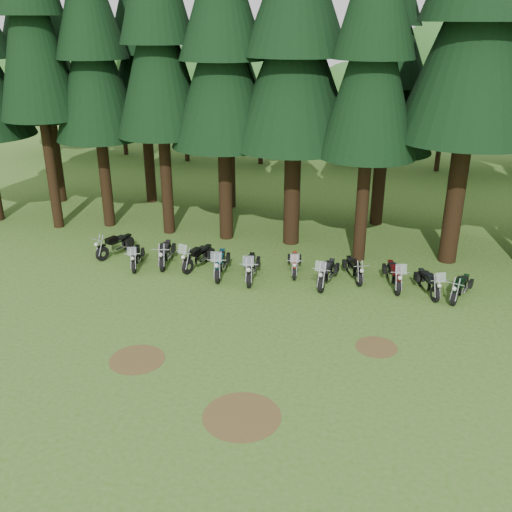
{
  "coord_description": "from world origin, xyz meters",
  "views": [
    {
      "loc": [
        4.25,
        -16.42,
        10.14
      ],
      "look_at": [
        -0.67,
        5.0,
        1.0
      ],
      "focal_mm": 40.0,
      "sensor_mm": 36.0,
      "label": 1
    }
  ],
  "objects_px": {
    "motorcycle_1": "(136,257)",
    "motorcycle_5": "(251,268)",
    "motorcycle_6": "(294,264)",
    "motorcycle_9": "(394,275)",
    "motorcycle_2": "(165,254)",
    "motorcycle_8": "(354,269)",
    "motorcycle_4": "(220,264)",
    "motorcycle_11": "(460,288)",
    "motorcycle_10": "(428,283)",
    "motorcycle_3": "(198,257)",
    "motorcycle_7": "(327,273)",
    "motorcycle_0": "(115,246)"
  },
  "relations": [
    {
      "from": "motorcycle_6",
      "to": "motorcycle_9",
      "type": "xyz_separation_m",
      "value": [
        4.17,
        -0.42,
        0.06
      ]
    },
    {
      "from": "motorcycle_4",
      "to": "motorcycle_10",
      "type": "distance_m",
      "value": 8.58
    },
    {
      "from": "motorcycle_0",
      "to": "motorcycle_8",
      "type": "xyz_separation_m",
      "value": [
        10.95,
        -0.16,
        -0.04
      ]
    },
    {
      "from": "motorcycle_1",
      "to": "motorcycle_6",
      "type": "bearing_deg",
      "value": -10.04
    },
    {
      "from": "motorcycle_4",
      "to": "motorcycle_9",
      "type": "distance_m",
      "value": 7.26
    },
    {
      "from": "motorcycle_6",
      "to": "motorcycle_8",
      "type": "distance_m",
      "value": 2.53
    },
    {
      "from": "motorcycle_3",
      "to": "motorcycle_9",
      "type": "bearing_deg",
      "value": 15.44
    },
    {
      "from": "motorcycle_1",
      "to": "motorcycle_4",
      "type": "xyz_separation_m",
      "value": [
        3.88,
        -0.03,
        0.07
      ]
    },
    {
      "from": "motorcycle_1",
      "to": "motorcycle_2",
      "type": "height_order",
      "value": "motorcycle_1"
    },
    {
      "from": "motorcycle_2",
      "to": "motorcycle_0",
      "type": "bearing_deg",
      "value": 158.34
    },
    {
      "from": "motorcycle_7",
      "to": "motorcycle_11",
      "type": "height_order",
      "value": "motorcycle_7"
    },
    {
      "from": "motorcycle_5",
      "to": "motorcycle_7",
      "type": "distance_m",
      "value": 3.17
    },
    {
      "from": "motorcycle_4",
      "to": "motorcycle_10",
      "type": "height_order",
      "value": "motorcycle_4"
    },
    {
      "from": "motorcycle_3",
      "to": "motorcycle_10",
      "type": "height_order",
      "value": "motorcycle_3"
    },
    {
      "from": "motorcycle_6",
      "to": "motorcycle_8",
      "type": "relative_size",
      "value": 1.04
    },
    {
      "from": "motorcycle_3",
      "to": "motorcycle_0",
      "type": "bearing_deg",
      "value": -171.05
    },
    {
      "from": "motorcycle_2",
      "to": "motorcycle_8",
      "type": "distance_m",
      "value": 8.32
    },
    {
      "from": "motorcycle_1",
      "to": "motorcycle_8",
      "type": "height_order",
      "value": "motorcycle_1"
    },
    {
      "from": "motorcycle_2",
      "to": "motorcycle_9",
      "type": "distance_m",
      "value": 9.95
    },
    {
      "from": "motorcycle_6",
      "to": "motorcycle_8",
      "type": "bearing_deg",
      "value": -9.32
    },
    {
      "from": "motorcycle_8",
      "to": "motorcycle_2",
      "type": "bearing_deg",
      "value": 161.03
    },
    {
      "from": "motorcycle_1",
      "to": "motorcycle_11",
      "type": "bearing_deg",
      "value": -17.38
    },
    {
      "from": "motorcycle_5",
      "to": "motorcycle_9",
      "type": "bearing_deg",
      "value": -3.14
    },
    {
      "from": "motorcycle_3",
      "to": "motorcycle_6",
      "type": "xyz_separation_m",
      "value": [
        4.24,
        0.35,
        -0.06
      ]
    },
    {
      "from": "motorcycle_2",
      "to": "motorcycle_7",
      "type": "distance_m",
      "value": 7.27
    },
    {
      "from": "motorcycle_10",
      "to": "motorcycle_7",
      "type": "bearing_deg",
      "value": 161.8
    },
    {
      "from": "motorcycle_1",
      "to": "motorcycle_5",
      "type": "bearing_deg",
      "value": -18.82
    },
    {
      "from": "motorcycle_4",
      "to": "motorcycle_6",
      "type": "relative_size",
      "value": 1.19
    },
    {
      "from": "motorcycle_0",
      "to": "motorcycle_7",
      "type": "relative_size",
      "value": 0.92
    },
    {
      "from": "motorcycle_4",
      "to": "motorcycle_11",
      "type": "distance_m",
      "value": 9.79
    },
    {
      "from": "motorcycle_1",
      "to": "motorcycle_9",
      "type": "height_order",
      "value": "motorcycle_9"
    },
    {
      "from": "motorcycle_7",
      "to": "motorcycle_3",
      "type": "bearing_deg",
      "value": -177.17
    },
    {
      "from": "motorcycle_9",
      "to": "motorcycle_10",
      "type": "xyz_separation_m",
      "value": [
        1.34,
        -0.35,
        -0.04
      ]
    },
    {
      "from": "motorcycle_2",
      "to": "motorcycle_10",
      "type": "distance_m",
      "value": 11.3
    },
    {
      "from": "motorcycle_7",
      "to": "motorcycle_8",
      "type": "distance_m",
      "value": 1.35
    },
    {
      "from": "motorcycle_0",
      "to": "motorcycle_7",
      "type": "xyz_separation_m",
      "value": [
        9.89,
        -0.99,
        0.02
      ]
    },
    {
      "from": "motorcycle_0",
      "to": "motorcycle_11",
      "type": "bearing_deg",
      "value": 17.52
    },
    {
      "from": "motorcycle_2",
      "to": "motorcycle_8",
      "type": "xyz_separation_m",
      "value": [
        8.31,
        0.29,
        -0.05
      ]
    },
    {
      "from": "motorcycle_5",
      "to": "motorcycle_0",
      "type": "bearing_deg",
      "value": 161.03
    },
    {
      "from": "motorcycle_0",
      "to": "motorcycle_4",
      "type": "relative_size",
      "value": 0.89
    },
    {
      "from": "motorcycle_4",
      "to": "motorcycle_5",
      "type": "relative_size",
      "value": 1.01
    },
    {
      "from": "motorcycle_9",
      "to": "motorcycle_10",
      "type": "height_order",
      "value": "motorcycle_9"
    },
    {
      "from": "motorcycle_11",
      "to": "motorcycle_10",
      "type": "bearing_deg",
      "value": -165.86
    },
    {
      "from": "motorcycle_10",
      "to": "motorcycle_11",
      "type": "height_order",
      "value": "motorcycle_10"
    },
    {
      "from": "motorcycle_0",
      "to": "motorcycle_9",
      "type": "xyz_separation_m",
      "value": [
        12.59,
        -0.57,
        0.02
      ]
    },
    {
      "from": "motorcycle_3",
      "to": "motorcycle_9",
      "type": "relative_size",
      "value": 0.99
    },
    {
      "from": "motorcycle_2",
      "to": "motorcycle_11",
      "type": "relative_size",
      "value": 1.16
    },
    {
      "from": "motorcycle_4",
      "to": "motorcycle_9",
      "type": "height_order",
      "value": "motorcycle_4"
    },
    {
      "from": "motorcycle_0",
      "to": "motorcycle_3",
      "type": "height_order",
      "value": "motorcycle_3"
    },
    {
      "from": "motorcycle_5",
      "to": "motorcycle_10",
      "type": "distance_m",
      "value": 7.21
    }
  ]
}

